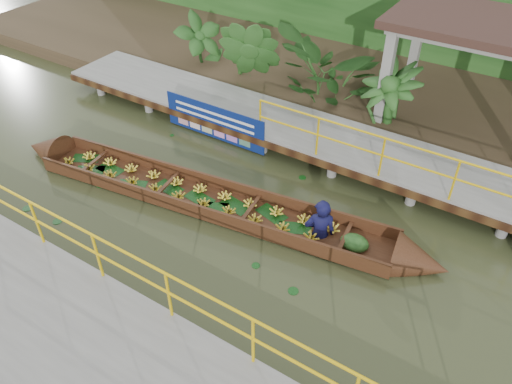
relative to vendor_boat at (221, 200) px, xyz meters
The scene contains 8 objects.
ground 0.66m from the vendor_boat, 20.34° to the right, with size 80.00×80.00×0.00m, color #293018.
land_strip 7.31m from the vendor_boat, 85.54° to the left, with size 30.00×8.00×0.45m, color #35291A.
far_dock 3.28m from the vendor_boat, 79.65° to the left, with size 16.00×2.06×1.66m.
pavilion 7.51m from the vendor_boat, 59.63° to the left, with size 4.40×3.00×3.00m.
foliage_backdrop 9.96m from the vendor_boat, 86.68° to the left, with size 30.00×0.80×4.00m, color #163A12.
vendor_boat is the anchor object (origin of this frame).
blue_banner 2.93m from the vendor_boat, 128.92° to the left, with size 3.14×0.04×0.98m.
tropical_plants 5.46m from the vendor_boat, 71.87° to the left, with size 14.39×1.39×1.74m.
Camera 1 is at (4.77, -6.68, 7.37)m, focal length 35.00 mm.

